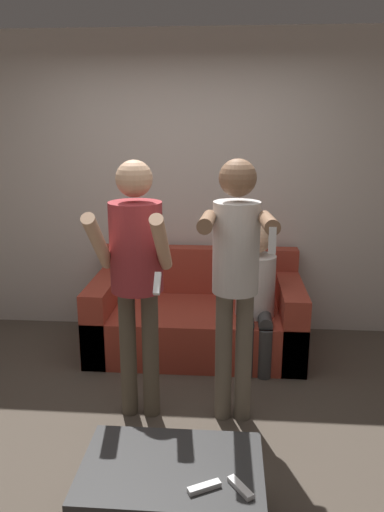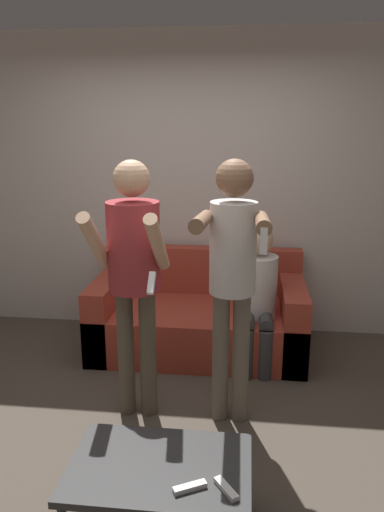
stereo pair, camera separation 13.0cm
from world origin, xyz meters
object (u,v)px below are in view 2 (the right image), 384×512
couch (199,318)px  person_standing_right (233,265)px  remote_near (190,487)px  person_standing_left (134,262)px  person_seated (257,290)px  coffee_table (160,472)px  remote_far (226,489)px

couch → person_standing_right: size_ratio=1.04×
couch → remote_near: bearing=-85.3°
person_standing_left → person_standing_right: person_standing_right is taller
person_standing_left → person_seated: (0.80, 0.84, -0.44)m
coffee_table → person_standing_left: bearing=108.3°
coffee_table → remote_far: bearing=-23.3°
person_standing_right → remote_near: (-0.13, -1.13, -0.68)m
person_standing_right → person_seated: (0.18, 0.85, -0.45)m
couch → person_standing_left: bearing=-106.1°
person_standing_right → coffee_table: bearing=-106.3°
person_standing_left → couch: bearing=73.9°
person_standing_left → coffee_table: person_standing_left is taller
couch → remote_far: (0.34, -2.21, 0.12)m
person_seated → couch: bearing=154.1°
coffee_table → remote_near: 0.22m
person_standing_right → coffee_table: (-0.29, -0.99, -0.73)m
person_standing_left → person_seated: bearing=46.4°
person_seated → remote_near: bearing=-98.8°
person_standing_left → remote_far: bearing=-60.4°
remote_near → couch: bearing=94.7°
person_seated → remote_far: 2.00m
person_standing_left → remote_near: (0.49, -1.15, -0.67)m
person_standing_right → remote_near: 1.33m
person_standing_right → remote_near: bearing=-96.5°
person_standing_right → person_seated: person_standing_right is taller
person_standing_left → remote_near: size_ratio=11.44×
remote_near → person_standing_right: bearing=83.5°
coffee_table → remote_far: size_ratio=5.94×
person_standing_left → person_seated: 1.24m
couch → coffee_table: bearing=-89.4°
couch → coffee_table: 2.08m
person_standing_right → person_seated: bearing=78.3°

